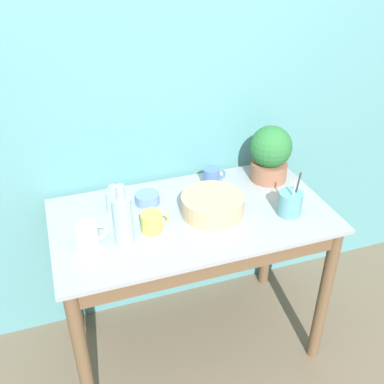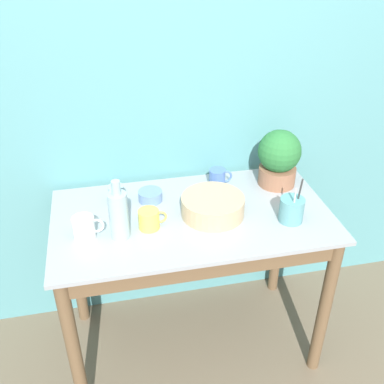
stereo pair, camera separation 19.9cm
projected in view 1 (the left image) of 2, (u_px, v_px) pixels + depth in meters
The scene contains 11 objects.
wall_back at pixel (166, 111), 2.20m from camera, with size 6.00×0.05×2.40m.
counter_table at pixel (194, 247), 2.13m from camera, with size 1.27×0.69×0.85m.
potted_plant at pixel (270, 153), 2.26m from camera, with size 0.21×0.21×0.29m.
bowl_wash_large at pixel (212, 205), 2.04m from camera, with size 0.29×0.29×0.09m.
bottle_tall at pixel (123, 219), 1.83m from camera, with size 0.08×0.08×0.27m.
bottle_short at pixel (114, 200), 2.06m from camera, with size 0.07×0.07×0.13m.
mug_yellow at pixel (152, 222), 1.93m from camera, with size 0.13×0.09×0.09m.
mug_blue at pixel (212, 177), 2.25m from camera, with size 0.12×0.08×0.10m.
mug_white at pixel (88, 236), 1.84m from camera, with size 0.13×0.09×0.10m.
bowl_small_blue at pixel (147, 198), 2.13m from camera, with size 0.11×0.11×0.05m.
utensil_cup at pixel (290, 203), 2.03m from camera, with size 0.11×0.11×0.22m.
Camera 1 is at (-0.55, -1.26, 2.02)m, focal length 42.00 mm.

